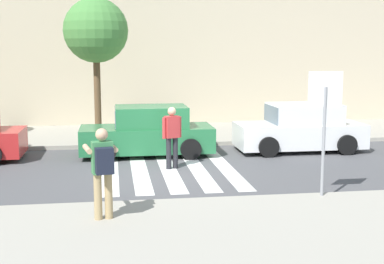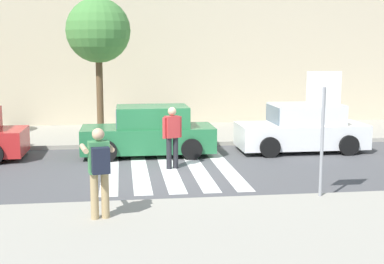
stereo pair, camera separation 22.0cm
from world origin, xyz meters
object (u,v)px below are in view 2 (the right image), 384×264
object	(u,v)px
parked_car_green	(149,132)
parked_car_white	(302,129)
stop_sign	(323,106)
photographer_with_backpack	(99,165)
pedestrian_crossing	(172,134)
street_tree_center	(98,31)

from	to	relation	value
parked_car_green	parked_car_white	distance (m)	4.97
stop_sign	parked_car_white	distance (m)	6.08
photographer_with_backpack	parked_car_green	size ratio (longest dim) A/B	0.42
pedestrian_crossing	street_tree_center	bearing A→B (deg)	114.26
stop_sign	pedestrian_crossing	xyz separation A→B (m)	(-2.88, 3.70, -1.14)
pedestrian_crossing	parked_car_white	size ratio (longest dim) A/B	0.42
parked_car_green	parked_car_white	xyz separation A→B (m)	(4.97, -0.00, 0.00)
pedestrian_crossing	parked_car_green	distance (m)	2.09
stop_sign	parked_car_white	size ratio (longest dim) A/B	0.66
stop_sign	parked_car_green	distance (m)	6.79
pedestrian_crossing	street_tree_center	size ratio (longest dim) A/B	0.35
photographer_with_backpack	street_tree_center	xyz separation A→B (m)	(-0.33, 9.42, 2.74)
parked_car_white	street_tree_center	bearing A→B (deg)	157.45
parked_car_white	stop_sign	bearing A→B (deg)	-105.23
stop_sign	photographer_with_backpack	distance (m)	4.88
pedestrian_crossing	parked_car_white	xyz separation A→B (m)	(4.43, 2.01, -0.25)
stop_sign	street_tree_center	size ratio (longest dim) A/B	0.55
pedestrian_crossing	street_tree_center	world-z (taller)	street_tree_center
parked_car_white	street_tree_center	distance (m)	7.79
stop_sign	pedestrian_crossing	bearing A→B (deg)	127.85
photographer_with_backpack	stop_sign	bearing A→B (deg)	11.90
stop_sign	parked_car_green	world-z (taller)	stop_sign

